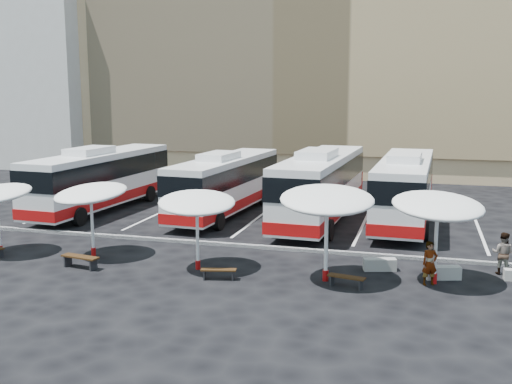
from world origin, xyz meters
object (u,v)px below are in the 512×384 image
(bus_0, at_px, (101,178))
(bus_3, at_px, (405,187))
(sunshade_2, at_px, (197,203))
(wood_bench_2, at_px, (219,271))
(passenger_0, at_px, (430,263))
(passenger_1, at_px, (503,253))
(bus_1, at_px, (226,182))
(wood_bench_1, at_px, (80,259))
(sunshade_3, at_px, (327,200))
(sunshade_1, at_px, (91,194))
(wood_bench_3, at_px, (346,279))
(bus_2, at_px, (321,184))
(sunshade_4, at_px, (438,206))
(conc_bench_0, at_px, (380,265))
(conc_bench_1, at_px, (443,273))

(bus_0, bearing_deg, bus_3, 8.22)
(sunshade_2, distance_m, wood_bench_2, 2.95)
(passenger_0, relative_size, passenger_1, 0.98)
(bus_1, height_order, wood_bench_1, bus_1)
(sunshade_3, relative_size, passenger_0, 2.55)
(bus_1, relative_size, sunshade_1, 2.89)
(wood_bench_3, distance_m, passenger_1, 6.65)
(bus_2, xyz_separation_m, passenger_0, (5.80, -9.96, -1.26))
(sunshade_4, xyz_separation_m, wood_bench_2, (-8.02, -1.75, -2.67))
(sunshade_2, xyz_separation_m, wood_bench_3, (6.14, -0.67, -2.44))
(bus_1, distance_m, conc_bench_0, 13.18)
(wood_bench_3, distance_m, conc_bench_0, 2.70)
(passenger_1, bearing_deg, wood_bench_1, 30.18)
(wood_bench_2, height_order, conc_bench_1, conc_bench_1)
(bus_3, xyz_separation_m, sunshade_4, (1.49, -10.66, 0.98))
(sunshade_4, xyz_separation_m, wood_bench_3, (-3.14, -1.34, -2.66))
(wood_bench_3, bearing_deg, bus_2, 104.37)
(sunshade_3, bearing_deg, bus_0, 146.94)
(bus_2, bearing_deg, wood_bench_1, -121.85)
(conc_bench_1, bearing_deg, bus_0, 156.59)
(wood_bench_3, bearing_deg, passenger_0, 21.03)
(bus_2, distance_m, sunshade_4, 11.48)
(bus_1, xyz_separation_m, bus_3, (10.17, 0.58, 0.10))
(sunshade_2, height_order, passenger_1, sunshade_2)
(sunshade_2, relative_size, passenger_1, 2.39)
(sunshade_2, xyz_separation_m, wood_bench_2, (1.27, -1.07, -2.44))
(sunshade_4, relative_size, wood_bench_1, 2.58)
(wood_bench_1, xyz_separation_m, passenger_0, (13.81, 1.64, 0.44))
(bus_0, bearing_deg, conc_bench_1, -19.91)
(sunshade_3, xyz_separation_m, conc_bench_1, (4.35, 1.45, -2.91))
(bus_2, height_order, passenger_1, bus_2)
(wood_bench_1, bearing_deg, passenger_1, 12.80)
(bus_0, distance_m, wood_bench_3, 19.38)
(bus_1, xyz_separation_m, wood_bench_1, (-2.33, -11.92, -1.52))
(conc_bench_0, xyz_separation_m, passenger_0, (1.92, -1.36, 0.59))
(bus_2, distance_m, sunshade_1, 12.97)
(bus_2, xyz_separation_m, sunshade_2, (-3.30, -10.43, 0.67))
(bus_2, distance_m, sunshade_3, 10.77)
(wood_bench_1, bearing_deg, bus_1, 78.93)
(conc_bench_1, height_order, passenger_0, passenger_0)
(bus_1, xyz_separation_m, bus_2, (5.67, -0.32, 0.18))
(conc_bench_0, bearing_deg, passenger_0, -35.19)
(sunshade_2, height_order, conc_bench_0, sunshade_2)
(sunshade_1, bearing_deg, bus_1, 74.53)
(conc_bench_0, bearing_deg, sunshade_3, -134.70)
(passenger_1, bearing_deg, sunshade_2, 29.72)
(sunshade_1, distance_m, wood_bench_2, 7.11)
(bus_3, xyz_separation_m, sunshade_2, (-7.80, -11.34, 0.76))
(wood_bench_2, bearing_deg, conc_bench_0, 26.10)
(bus_0, height_order, passenger_1, bus_0)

